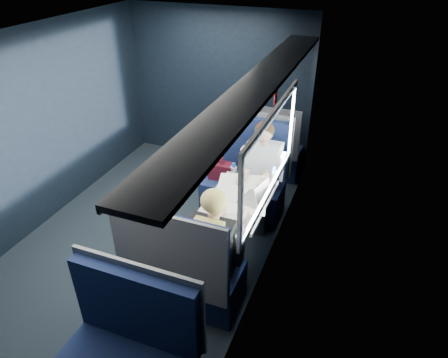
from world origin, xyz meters
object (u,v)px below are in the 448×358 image
at_px(man, 261,170).
at_px(cup, 264,181).
at_px(bottle_small, 273,178).
at_px(seat_row_back, 131,357).
at_px(seat_bay_far, 185,273).
at_px(table, 236,205).
at_px(seat_bay_near, 244,181).
at_px(woman, 216,242).
at_px(seat_row_front, 265,150).
at_px(laptop, 257,196).

bearing_deg(man, cup, -69.29).
bearing_deg(bottle_small, seat_row_back, -102.46).
bearing_deg(man, seat_bay_far, -99.03).
height_order(table, seat_bay_near, seat_bay_near).
relative_size(woman, bottle_small, 5.63).
xyz_separation_m(seat_row_front, seat_row_back, (0.00, -3.59, 0.00)).
bearing_deg(bottle_small, woman, -101.99).
height_order(seat_bay_near, man, man).
xyz_separation_m(seat_row_front, man, (0.25, -1.10, 0.31)).
xyz_separation_m(seat_row_back, laptop, (0.40, 1.84, 0.39)).
height_order(table, seat_row_front, seat_row_front).
xyz_separation_m(seat_row_back, bottle_small, (0.48, 2.17, 0.43)).
relative_size(man, cup, 15.64).
relative_size(seat_bay_near, cup, 14.91).
relative_size(laptop, cup, 3.98).
bearing_deg(man, bottle_small, -54.54).
xyz_separation_m(man, bottle_small, (0.23, -0.32, 0.13)).
relative_size(seat_row_front, woman, 0.88).
bearing_deg(seat_row_front, seat_bay_far, -90.00).
distance_m(seat_row_front, cup, 1.51).
bearing_deg(cup, seat_row_front, 104.65).
distance_m(seat_row_front, woman, 2.54).
bearing_deg(man, table, -95.52).
relative_size(seat_row_front, man, 0.88).
distance_m(woman, cup, 1.10).
bearing_deg(woman, bottle_small, 78.01).
relative_size(seat_bay_far, seat_row_back, 1.09).
bearing_deg(man, seat_row_back, -95.72).
xyz_separation_m(seat_bay_near, woman, (0.26, -1.58, 0.31)).
bearing_deg(seat_bay_near, seat_row_back, -89.79).
distance_m(seat_bay_near, woman, 1.63).
bearing_deg(seat_bay_near, cup, -52.17).
bearing_deg(seat_bay_near, seat_bay_far, -89.67).
bearing_deg(man, seat_row_front, 102.83).
xyz_separation_m(seat_bay_far, laptop, (0.40, 0.92, 0.39)).
relative_size(seat_bay_far, bottle_small, 5.37).
height_order(bottle_small, cup, bottle_small).
relative_size(table, cup, 11.83).
distance_m(seat_row_front, seat_row_back, 3.59).
bearing_deg(seat_row_front, table, -84.20).
relative_size(seat_bay_near, seat_row_back, 1.09).
xyz_separation_m(seat_bay_far, man, (0.25, 1.57, 0.30)).
xyz_separation_m(seat_row_back, cup, (0.37, 2.18, 0.37)).
xyz_separation_m(seat_row_front, laptop, (0.40, -1.75, 0.39)).
relative_size(seat_row_front, seat_row_back, 1.00).
distance_m(seat_bay_far, seat_row_front, 2.67).
relative_size(seat_bay_far, man, 0.95).
bearing_deg(seat_bay_near, seat_row_front, 89.38).
height_order(seat_bay_near, seat_row_front, seat_bay_near).
bearing_deg(seat_bay_near, bottle_small, -45.28).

